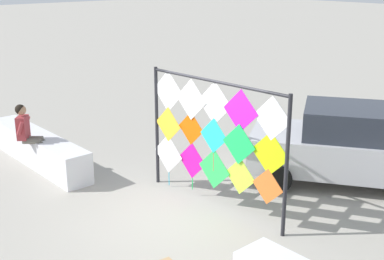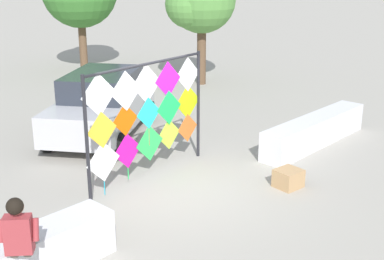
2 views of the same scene
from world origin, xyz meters
name	(u,v)px [view 1 (image 1 of 2)]	position (x,y,z in m)	size (l,w,h in m)	color
ground	(172,220)	(0.00, 0.00, 0.00)	(120.00, 120.00, 0.00)	#9E998E
plaza_ledge_left	(38,149)	(-4.31, -0.53, 0.36)	(3.93, 0.63, 0.72)	silver
kite_display_rack	(213,132)	(0.04, 0.98, 1.50)	(3.37, 0.25, 2.51)	#232328
seated_vendor	(29,132)	(-3.94, -0.88, 0.93)	(0.73, 0.74, 1.56)	#666056
parked_car	(355,145)	(1.20, 4.03, 0.84)	(4.57, 3.90, 1.66)	#B7B7BC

